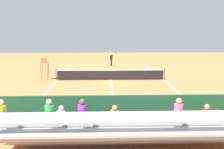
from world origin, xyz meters
name	(u,v)px	position (x,y,z in m)	size (l,w,h in m)	color
ground_plane	(111,80)	(0.00, 0.00, 0.00)	(60.00, 60.00, 0.00)	#D17542
court_line_markings	(111,80)	(0.00, -0.04, 0.00)	(10.10, 22.20, 0.01)	white
tennis_net	(111,75)	(0.00, 0.00, 0.50)	(10.30, 0.10, 1.07)	black
backdrop_wall	(120,118)	(0.00, 14.00, 1.00)	(18.00, 0.16, 2.00)	#1E4C2D
bleacher_stand	(120,131)	(0.09, 15.38, 0.98)	(9.06, 2.40, 2.48)	#9EA0A5
umpire_chair	(44,66)	(6.20, -0.23, 1.31)	(0.67, 0.67, 2.14)	olive
courtside_bench	(191,122)	(-3.28, 13.27, 0.56)	(1.80, 0.40, 0.93)	#9E754C
equipment_bag	(145,131)	(-1.18, 13.40, 0.18)	(0.90, 0.36, 0.36)	black
tennis_player	(111,58)	(-0.36, -9.85, 1.02)	(0.47, 0.56, 1.93)	black
tennis_racket	(106,66)	(0.33, -9.49, 0.01)	(0.30, 0.56, 0.03)	black
tennis_ball_near	(110,68)	(-0.16, -8.11, 0.03)	(0.07, 0.07, 0.07)	#CCDB33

